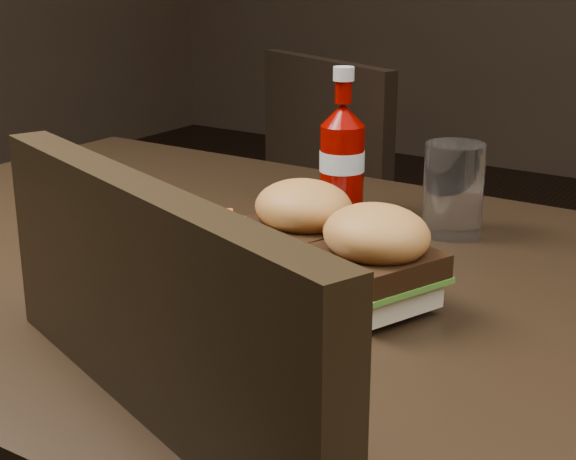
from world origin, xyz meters
The scene contains 8 objects.
dining_table centered at (0.00, 0.00, 0.73)m, with size 1.20×0.80×0.04m, color black.
chair_far centered at (-0.27, 0.89, 0.43)m, with size 0.41×0.41×0.04m, color black.
plate centered at (0.05, -0.02, 0.76)m, with size 0.28×0.28×0.01m, color white.
sandwich_half_a centered at (0.07, 0.00, 0.77)m, with size 0.10×0.09×0.02m, color beige.
sandwich_half_b centered at (0.18, -0.04, 0.77)m, with size 0.10×0.09×0.02m, color beige.
fries_pile centered at (-0.01, -0.02, 0.78)m, with size 0.12×0.12×0.05m, color #C2561D, non-canonical shape.
ketchup_bottle centered at (-0.01, 0.21, 0.81)m, with size 0.06×0.06×0.11m, color #860300.
tumbler centered at (0.14, 0.22, 0.81)m, with size 0.07×0.07×0.11m, color white.
Camera 1 is at (0.54, -0.74, 1.09)m, focal length 55.00 mm.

